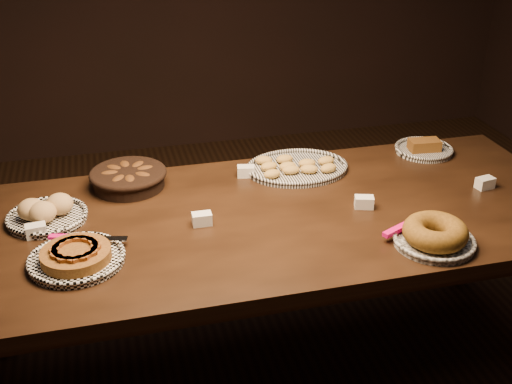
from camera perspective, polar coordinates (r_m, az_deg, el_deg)
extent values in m
plane|color=black|center=(2.83, 1.03, -15.34)|extent=(5.00, 5.00, 0.00)
cube|color=black|center=(2.40, 1.17, -2.45)|extent=(2.40, 1.00, 0.05)
cylinder|color=black|center=(3.29, 17.78, -2.56)|extent=(0.08, 0.08, 0.70)
torus|color=white|center=(2.17, -15.68, -5.62)|extent=(0.32, 0.32, 0.02)
cylinder|color=#4C240F|center=(2.17, -15.71, -5.39)|extent=(0.30, 0.30, 0.04)
cube|color=#51200E|center=(2.17, -14.31, -4.34)|extent=(0.05, 0.08, 0.01)
cube|color=#51200E|center=(2.19, -14.86, -4.07)|extent=(0.08, 0.06, 0.01)
cube|color=#51200E|center=(2.21, -15.64, -4.01)|extent=(0.08, 0.03, 0.01)
cube|color=#51200E|center=(2.20, -16.45, -4.17)|extent=(0.08, 0.05, 0.01)
cube|color=#51200E|center=(2.19, -17.10, -4.51)|extent=(0.06, 0.08, 0.01)
cube|color=#51200E|center=(2.16, -17.41, -4.94)|extent=(0.03, 0.08, 0.01)
cube|color=#51200E|center=(2.14, -17.29, -5.37)|extent=(0.05, 0.08, 0.01)
cube|color=#51200E|center=(2.11, -16.76, -5.66)|extent=(0.08, 0.06, 0.01)
cube|color=#51200E|center=(2.10, -15.95, -5.74)|extent=(0.08, 0.03, 0.01)
cube|color=#51200E|center=(2.10, -15.09, -5.57)|extent=(0.08, 0.05, 0.01)
cube|color=#51200E|center=(2.12, -14.43, -5.21)|extent=(0.06, 0.08, 0.01)
cube|color=#51200E|center=(2.15, -14.15, -4.76)|extent=(0.03, 0.08, 0.01)
cube|color=#FB0C7F|center=(2.27, -16.46, -3.91)|extent=(0.12, 0.05, 0.02)
cube|color=silver|center=(2.24, -13.25, -4.06)|extent=(0.15, 0.07, 0.00)
torus|color=black|center=(2.72, 3.68, 2.31)|extent=(0.35, 0.35, 0.02)
ellipsoid|color=#A3792F|center=(2.62, 1.43, 1.61)|extent=(0.08, 0.06, 0.04)
ellipsoid|color=#A3792F|center=(2.66, 3.12, 1.98)|extent=(0.08, 0.05, 0.04)
ellipsoid|color=#A3792F|center=(2.67, 4.73, 2.04)|extent=(0.08, 0.07, 0.04)
ellipsoid|color=#A3792F|center=(2.69, 6.45, 2.14)|extent=(0.09, 0.07, 0.04)
ellipsoid|color=#A3792F|center=(2.68, 1.15, 2.30)|extent=(0.08, 0.06, 0.04)
ellipsoid|color=#A3792F|center=(2.69, 2.84, 2.31)|extent=(0.08, 0.06, 0.04)
ellipsoid|color=#A3792F|center=(2.72, 4.55, 2.57)|extent=(0.08, 0.05, 0.04)
ellipsoid|color=#A3792F|center=(2.75, 6.24, 2.80)|extent=(0.08, 0.06, 0.04)
ellipsoid|color=#A3792F|center=(2.74, 0.69, 2.84)|extent=(0.09, 0.07, 0.04)
ellipsoid|color=#A3792F|center=(2.75, 2.55, 2.95)|extent=(0.08, 0.05, 0.04)
torus|color=black|center=(2.27, 15.55, -4.09)|extent=(0.28, 0.28, 0.02)
torus|color=brown|center=(2.25, 15.65, -3.43)|extent=(0.28, 0.28, 0.08)
cube|color=#FB0C7F|center=(2.27, 12.35, -3.31)|extent=(0.12, 0.07, 0.02)
cube|color=silver|center=(2.37, 14.33, -2.34)|extent=(0.15, 0.09, 0.00)
cylinder|color=black|center=(2.61, -11.26, 1.17)|extent=(0.35, 0.35, 0.07)
torus|color=black|center=(2.60, -11.31, 1.63)|extent=(0.31, 0.31, 0.02)
ellipsoid|color=black|center=(2.62, -9.81, 1.86)|extent=(0.10, 0.07, 0.04)
ellipsoid|color=black|center=(2.66, -10.44, 2.17)|extent=(0.10, 0.10, 0.04)
ellipsoid|color=black|center=(2.67, -11.56, 2.18)|extent=(0.06, 0.10, 0.04)
ellipsoid|color=black|center=(2.65, -12.49, 1.88)|extent=(0.10, 0.10, 0.04)
ellipsoid|color=black|center=(2.61, -12.85, 1.42)|extent=(0.09, 0.05, 0.04)
ellipsoid|color=black|center=(2.55, -12.11, 0.92)|extent=(0.09, 0.10, 0.04)
ellipsoid|color=black|center=(2.54, -11.13, 0.91)|extent=(0.05, 0.09, 0.04)
ellipsoid|color=black|center=(2.57, -10.02, 1.28)|extent=(0.10, 0.10, 0.04)
torus|color=white|center=(2.45, -18.09, -1.98)|extent=(0.29, 0.29, 0.02)
ellipsoid|color=#A98A4E|center=(2.44, -19.34, -1.48)|extent=(0.10, 0.10, 0.08)
ellipsoid|color=#A98A4E|center=(2.45, -17.06, -1.03)|extent=(0.10, 0.10, 0.08)
ellipsoid|color=#A98A4E|center=(2.41, -18.45, -1.73)|extent=(0.10, 0.10, 0.08)
torus|color=black|center=(2.98, 14.70, 3.78)|extent=(0.26, 0.26, 0.02)
cube|color=#4C240F|center=(2.97, 14.74, 4.07)|extent=(0.14, 0.09, 0.05)
cube|color=white|center=(2.31, -4.83, -2.40)|extent=(0.07, 0.05, 0.04)
cube|color=white|center=(2.66, -0.91, 1.86)|extent=(0.08, 0.06, 0.04)
cube|color=white|center=(2.45, 9.59, -0.89)|extent=(0.08, 0.06, 0.04)
cube|color=white|center=(2.36, -18.97, -3.26)|extent=(0.08, 0.05, 0.04)
cube|color=white|center=(2.72, 19.69, 0.76)|extent=(0.08, 0.06, 0.04)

